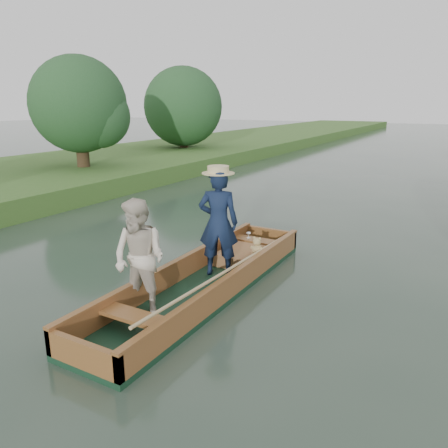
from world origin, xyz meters
The scene contains 3 objects.
ground centered at (0.00, 0.00, 0.00)m, with size 120.00×120.00×0.00m, color #283D30.
trees_far centered at (-0.21, 8.76, 2.62)m, with size 23.05×12.32×4.72m.
punt centered at (-0.10, -0.14, 0.58)m, with size 1.23×5.00×1.87m.
Camera 1 is at (3.35, -5.29, 2.85)m, focal length 35.00 mm.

